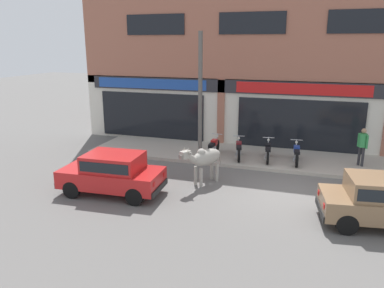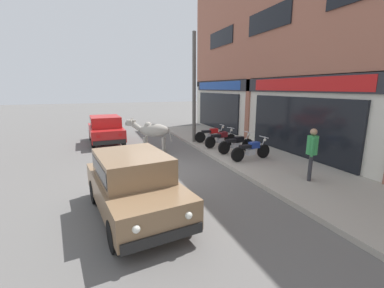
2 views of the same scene
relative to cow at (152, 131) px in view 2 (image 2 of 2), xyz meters
The scene contains 12 objects.
ground_plane 3.24m from the cow, ahead, with size 90.00×90.00×0.00m, color #605E5B.
sidewalk 4.99m from the cow, 51.07° to the left, with size 19.00×3.42×0.14m, color #A8A093.
shop_building 7.58m from the cow, 61.94° to the left, with size 23.00×1.40×10.03m.
cow is the anchor object (origin of this frame).
car_0 6.03m from the cow, 15.76° to the right, with size 3.76×2.09×1.46m.
car_1 3.38m from the cow, 145.16° to the right, with size 3.68×1.79×1.46m.
motorcycle_0 3.30m from the cow, 99.20° to the left, with size 0.52×1.81×0.88m.
motorcycle_1 3.28m from the cow, 78.35° to the left, with size 0.63×1.79×0.88m.
motorcycle_2 3.85m from the cow, 59.59° to the left, with size 0.52×1.81×0.88m.
motorcycle_3 4.55m from the cow, 45.98° to the left, with size 0.52×1.81×0.88m.
pedestrian 6.80m from the cow, 32.64° to the left, with size 0.38×0.38×1.60m.
utility_pole 3.18m from the cow, 110.86° to the left, with size 0.18×0.18×5.46m, color #595651.
Camera 2 is at (8.40, -2.21, 2.91)m, focal length 24.00 mm.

